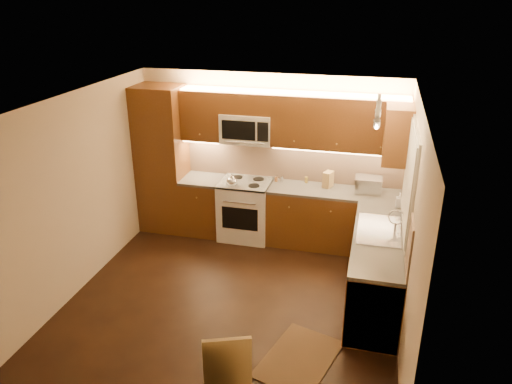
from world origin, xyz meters
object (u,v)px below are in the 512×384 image
(sink, at_px, (380,225))
(microwave, at_px, (247,128))
(knife_block, at_px, (328,179))
(kettle, at_px, (232,180))
(toaster_oven, at_px, (368,185))
(stove, at_px, (246,209))
(dining_chair, at_px, (226,368))
(soap_bottle, at_px, (400,200))

(sink, bearing_deg, microwave, 147.79)
(sink, relative_size, knife_block, 3.63)
(kettle, relative_size, toaster_oven, 0.51)
(stove, relative_size, sink, 1.07)
(stove, height_order, knife_block, knife_block)
(sink, height_order, toaster_oven, toaster_oven)
(microwave, relative_size, dining_chair, 0.81)
(stove, relative_size, dining_chair, 0.98)
(kettle, bearing_deg, stove, 33.92)
(microwave, distance_m, sink, 2.48)
(sink, bearing_deg, stove, 150.64)
(toaster_oven, bearing_deg, soap_bottle, -45.62)
(sink, xyz_separation_m, soap_bottle, (0.24, 0.79, 0.02))
(stove, distance_m, microwave, 1.27)
(stove, height_order, kettle, kettle)
(soap_bottle, bearing_deg, knife_block, 151.59)
(microwave, xyz_separation_m, soap_bottle, (2.24, -0.47, -0.72))
(dining_chair, bearing_deg, stove, 81.30)
(microwave, bearing_deg, stove, -90.00)
(stove, relative_size, soap_bottle, 4.66)
(toaster_oven, bearing_deg, dining_chair, -108.29)
(microwave, relative_size, knife_block, 3.21)
(stove, xyz_separation_m, microwave, (0.00, 0.14, 1.26))
(stove, distance_m, sink, 2.35)
(stove, relative_size, toaster_oven, 2.46)
(stove, xyz_separation_m, kettle, (-0.15, -0.22, 0.56))
(knife_block, relative_size, dining_chair, 0.25)
(microwave, bearing_deg, toaster_oven, -1.53)
(soap_bottle, bearing_deg, toaster_oven, 132.52)
(knife_block, distance_m, soap_bottle, 1.12)
(stove, relative_size, knife_block, 3.89)
(microwave, height_order, knife_block, microwave)
(sink, bearing_deg, knife_block, 121.30)
(knife_block, xyz_separation_m, soap_bottle, (1.01, -0.48, -0.02))
(knife_block, distance_m, dining_chair, 3.60)
(toaster_oven, distance_m, soap_bottle, 0.60)
(dining_chair, bearing_deg, microwave, 80.84)
(microwave, distance_m, soap_bottle, 2.40)
(microwave, relative_size, sink, 0.88)
(dining_chair, bearing_deg, toaster_oven, 51.75)
(dining_chair, bearing_deg, knife_block, 61.06)
(stove, height_order, dining_chair, dining_chair)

